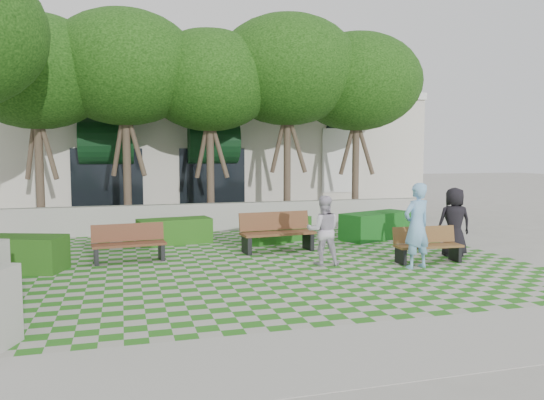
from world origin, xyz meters
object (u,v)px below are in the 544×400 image
object	(u,v)px
person_dark	(454,222)
person_white	(323,230)
bench_east	(427,245)
hedge_east	(376,226)
hedge_midleft	(174,231)
hedge_west	(12,254)
person_blue	(417,226)
bench_west	(129,244)
bench_mid	(277,233)
hedge_midright	(277,229)

from	to	relation	value
person_dark	person_white	bearing A→B (deg)	11.61
bench_east	hedge_east	bearing A→B (deg)	85.90
hedge_midleft	hedge_west	distance (m)	4.49
hedge_midleft	person_dark	xyz separation A→B (m)	(6.43, -3.69, 0.50)
person_blue	person_white	xyz separation A→B (m)	(-1.83, 0.90, -0.16)
bench_west	person_dark	size ratio (longest dim) A/B	1.01
bench_west	person_blue	world-z (taller)	person_blue
bench_east	person_dark	size ratio (longest dim) A/B	0.94
hedge_midleft	hedge_east	bearing A→B (deg)	-7.79
bench_mid	hedge_midright	world-z (taller)	bench_mid
bench_west	person_white	distance (m)	4.53
hedge_midleft	person_white	world-z (taller)	person_white
bench_mid	bench_west	xyz separation A→B (m)	(-3.69, -0.30, -0.06)
bench_mid	hedge_east	bearing A→B (deg)	13.14
bench_mid	bench_east	bearing A→B (deg)	-42.19
person_dark	hedge_west	bearing A→B (deg)	4.31
bench_east	hedge_midright	xyz separation A→B (m)	(-2.53, 3.71, -0.05)
hedge_midleft	person_white	size ratio (longest dim) A/B	1.27
hedge_east	hedge_midright	size ratio (longest dim) A/B	1.13
hedge_east	person_dark	size ratio (longest dim) A/B	1.32
hedge_midleft	person_white	distance (m)	4.81
hedge_midleft	person_blue	bearing A→B (deg)	-44.01
hedge_midleft	person_blue	size ratio (longest dim) A/B	1.06
hedge_east	person_dark	xyz separation A→B (m)	(0.63, -2.90, 0.46)
person_blue	person_dark	xyz separation A→B (m)	(1.62, 0.96, -0.10)
bench_mid	hedge_west	size ratio (longest dim) A/B	0.90
hedge_east	person_dark	world-z (taller)	person_dark
bench_east	person_white	distance (m)	2.49
person_white	bench_west	bearing A→B (deg)	-5.83
bench_east	hedge_midright	world-z (taller)	bench_east
bench_east	hedge_east	size ratio (longest dim) A/B	0.71
bench_east	hedge_midleft	world-z (taller)	bench_east
hedge_east	bench_west	bearing A→B (deg)	-168.83
person_white	bench_mid	bearing A→B (deg)	-59.31
bench_west	person_blue	distance (m)	6.57
bench_west	hedge_west	world-z (taller)	bench_west
bench_east	hedge_west	world-z (taller)	bench_east
hedge_east	hedge_west	world-z (taller)	hedge_east
hedge_east	hedge_midright	distance (m)	2.95
hedge_midright	hedge_west	world-z (taller)	hedge_west
person_blue	hedge_midright	bearing A→B (deg)	-78.04
person_blue	hedge_east	bearing A→B (deg)	-117.23
hedge_east	hedge_midright	xyz separation A→B (m)	(-2.93, 0.35, -0.05)
person_blue	person_dark	bearing A→B (deg)	-162.11
bench_mid	person_blue	distance (m)	3.68
bench_east	bench_west	size ratio (longest dim) A/B	0.93
bench_mid	hedge_midleft	xyz separation A→B (m)	(-2.44, 1.88, -0.13)
hedge_midleft	hedge_west	size ratio (longest dim) A/B	0.92
bench_east	hedge_midleft	distance (m)	6.81
hedge_midright	person_dark	bearing A→B (deg)	-42.35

